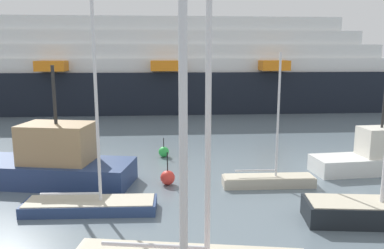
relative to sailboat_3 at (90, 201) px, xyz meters
The scene contains 7 objects.
sailboat_3 is the anchor object (origin of this frame).
sailboat_4 9.17m from the sailboat_3, 13.67° to the left, with size 4.90×1.52×6.98m.
fishing_boat_0 16.41m from the sailboat_3, 13.29° to the left, with size 7.29×2.28×5.19m.
fishing_boat_1 4.80m from the sailboat_3, 120.44° to the left, with size 9.18×5.15×6.32m.
channel_buoy_0 4.75m from the sailboat_3, 40.07° to the left, with size 0.78×0.78×1.80m.
channel_buoy_2 9.46m from the sailboat_3, 66.57° to the left, with size 0.71×0.71×1.32m.
cruise_ship 34.08m from the sailboat_3, 101.82° to the left, with size 87.47×17.49×15.39m.
Camera 1 is at (-3.25, -7.38, 6.93)m, focal length 35.98 mm.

